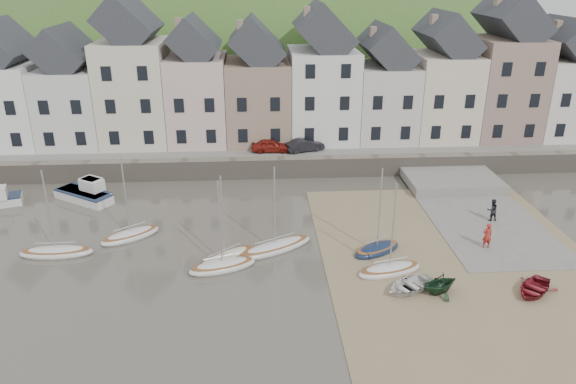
{
  "coord_description": "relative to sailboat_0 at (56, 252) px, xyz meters",
  "views": [
    {
      "loc": [
        -2.18,
        -29.88,
        17.93
      ],
      "look_at": [
        0.0,
        6.0,
        3.0
      ],
      "focal_mm": 33.84,
      "sensor_mm": 36.0,
      "label": 1
    }
  ],
  "objects": [
    {
      "name": "person_red",
      "position": [
        29.15,
        -0.88,
        0.76
      ],
      "size": [
        0.69,
        0.48,
        1.81
      ],
      "primitive_type": "imported",
      "rotation": [
        0.0,
        0.0,
        3.21
      ],
      "color": "maroon",
      "rests_on": "slipway"
    },
    {
      "name": "hillside",
      "position": [
        10.78,
        56.93,
        -18.25
      ],
      "size": [
        134.4,
        84.0,
        84.0
      ],
      "color": "#3A5B24",
      "rests_on": "ground"
    },
    {
      "name": "slipway",
      "position": [
        30.78,
        4.93,
        -0.2
      ],
      "size": [
        8.0,
        18.0,
        0.12
      ],
      "primitive_type": "cube",
      "color": "slate",
      "rests_on": "ground"
    },
    {
      "name": "seawall",
      "position": [
        15.78,
        13.93,
        0.64
      ],
      "size": [
        70.0,
        1.2,
        1.8
      ],
      "primitive_type": "cube",
      "color": "slate",
      "rests_on": "ground"
    },
    {
      "name": "quay_land",
      "position": [
        15.78,
        28.93,
        0.49
      ],
      "size": [
        90.0,
        30.0,
        1.5
      ],
      "primitive_type": "cube",
      "color": "#3A5B24",
      "rests_on": "ground"
    },
    {
      "name": "motorboat_2",
      "position": [
        -0.64,
        9.39,
        0.32
      ],
      "size": [
        5.39,
        4.42,
        1.7
      ],
      "color": "silver",
      "rests_on": "ground"
    },
    {
      "name": "townhouse_terrace",
      "position": [
        17.54,
        20.93,
        7.06
      ],
      "size": [
        61.05,
        8.0,
        13.93
      ],
      "color": "silver",
      "rests_on": "quay_land"
    },
    {
      "name": "rowboat_white",
      "position": [
        22.5,
        -5.73,
        0.14
      ],
      "size": [
        4.05,
        3.7,
        0.68
      ],
      "primitive_type": "imported",
      "rotation": [
        0.0,
        0.0,
        -1.05
      ],
      "color": "silver",
      "rests_on": "beach"
    },
    {
      "name": "beach",
      "position": [
        26.78,
        -3.07,
        -0.23
      ],
      "size": [
        18.0,
        26.0,
        0.06
      ],
      "primitive_type": "cube",
      "color": "#806C4E",
      "rests_on": "ground"
    },
    {
      "name": "rowboat_green",
      "position": [
        24.2,
        -6.11,
        0.44
      ],
      "size": [
        3.07,
        2.9,
        1.28
      ],
      "primitive_type": "imported",
      "rotation": [
        0.0,
        0.0,
        -1.16
      ],
      "color": "#17341E",
      "rests_on": "beach"
    },
    {
      "name": "sailboat_5",
      "position": [
        21.59,
        -0.94,
        0.01
      ],
      "size": [
        3.95,
        3.15,
        6.32
      ],
      "color": "#13213C",
      "rests_on": "ground"
    },
    {
      "name": "person_dark",
      "position": [
        31.27,
        3.33,
        0.72
      ],
      "size": [
        0.92,
        0.75,
        1.73
      ],
      "primitive_type": "imported",
      "rotation": [
        0.0,
        0.0,
        3.27
      ],
      "color": "black",
      "rests_on": "slipway"
    },
    {
      "name": "rowboat_red",
      "position": [
        29.77,
        -6.47,
        0.12
      ],
      "size": [
        3.78,
        3.79,
        0.65
      ],
      "primitive_type": "imported",
      "rotation": [
        0.0,
        0.0,
        -0.78
      ],
      "color": "maroon",
      "rests_on": "beach"
    },
    {
      "name": "sailboat_0",
      "position": [
        0.0,
        0.0,
        0.0
      ],
      "size": [
        4.89,
        1.58,
        6.32
      ],
      "color": "silver",
      "rests_on": "ground"
    },
    {
      "name": "sailboat_1",
      "position": [
        4.47,
        2.18,
        0.0
      ],
      "size": [
        4.44,
        3.7,
        6.32
      ],
      "color": "silver",
      "rests_on": "ground"
    },
    {
      "name": "ground",
      "position": [
        15.78,
        -3.07,
        -0.26
      ],
      "size": [
        160.0,
        160.0,
        0.0
      ],
      "primitive_type": "plane",
      "color": "#423D34",
      "rests_on": "ground"
    },
    {
      "name": "sailboat_3",
      "position": [
        11.23,
        -2.53,
        0.0
      ],
      "size": [
        4.64,
        2.81,
        6.32
      ],
      "color": "silver",
      "rests_on": "ground"
    },
    {
      "name": "sailboat_2",
      "position": [
        11.33,
        -1.7,
        -0.0
      ],
      "size": [
        4.68,
        4.37,
        6.32
      ],
      "color": "beige",
      "rests_on": "ground"
    },
    {
      "name": "sailboat_4",
      "position": [
        14.7,
        -0.24,
        -0.0
      ],
      "size": [
        5.7,
        4.07,
        6.32
      ],
      "color": "silver",
      "rests_on": "ground"
    },
    {
      "name": "car_right",
      "position": [
        18.23,
        16.43,
        1.95
      ],
      "size": [
        3.92,
        2.44,
        1.22
      ],
      "primitive_type": "imported",
      "rotation": [
        0.0,
        0.0,
        1.91
      ],
      "color": "black",
      "rests_on": "quay_street"
    },
    {
      "name": "sailboat_6",
      "position": [
        21.82,
        -3.64,
        0.0
      ],
      "size": [
        4.54,
        2.57,
        6.32
      ],
      "color": "silver",
      "rests_on": "ground"
    },
    {
      "name": "motorboat_0",
      "position": [
        -0.71,
        9.77,
        0.32
      ],
      "size": [
        4.85,
        4.0,
        1.7
      ],
      "color": "silver",
      "rests_on": "ground"
    },
    {
      "name": "car_left",
      "position": [
        14.95,
        16.43,
        1.96
      ],
      "size": [
        3.69,
        1.57,
        1.24
      ],
      "primitive_type": "imported",
      "rotation": [
        0.0,
        0.0,
        1.54
      ],
      "color": "maroon",
      "rests_on": "quay_street"
    },
    {
      "name": "quay_street",
      "position": [
        15.78,
        17.43,
        1.29
      ],
      "size": [
        70.0,
        7.0,
        0.1
      ],
      "primitive_type": "cube",
      "color": "slate",
      "rests_on": "quay_land"
    }
  ]
}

